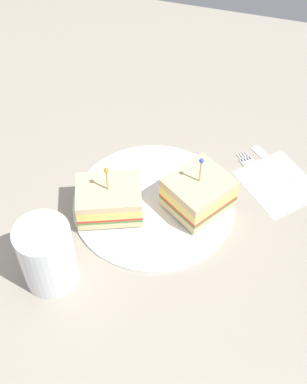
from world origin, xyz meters
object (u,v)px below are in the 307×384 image
plate (154,202)px  napkin (278,183)px  sandwich_half_front (198,193)px  drink_glass (47,257)px  knife (275,166)px  sandwich_half_back (109,200)px  fork (255,171)px

plate → napkin: size_ratio=2.21×
sandwich_half_front → drink_glass: size_ratio=1.12×
napkin → knife: bearing=105.4°
knife → sandwich_half_back: bearing=-143.9°
sandwich_half_back → drink_glass: drink_glass is taller
sandwich_half_back → fork: 24.61cm
napkin → knife: knife is taller
plate → fork: bearing=38.1°
drink_glass → sandwich_half_front: bearing=46.1°
sandwich_half_back → fork: sandwich_half_back is taller
napkin → knife: size_ratio=1.17×
sandwich_half_back → knife: 28.18cm
sandwich_half_back → drink_glass: size_ratio=1.10×
fork → drink_glass: bearing=-131.6°
sandwich_half_back → drink_glass: 13.28cm
fork → knife: bearing=35.5°
sandwich_half_back → drink_glass: bearing=-108.5°
plate → drink_glass: size_ratio=2.40×
sandwich_half_front → napkin: bearing=36.1°
knife → plate: bearing=-142.3°
plate → drink_glass: bearing=-121.9°
plate → fork: size_ratio=2.49×
sandwich_half_front → drink_glass: sandwich_half_front is taller
sandwich_half_front → drink_glass: (-16.52, -17.15, 1.08)cm
drink_glass → fork: size_ratio=1.03×
plate → knife: bearing=37.7°
sandwich_half_back → fork: size_ratio=1.13×
fork → knife: size_ratio=1.04×
drink_glass → fork: 36.29cm
sandwich_half_front → fork: (7.37, 9.79, -3.38)cm
drink_glass → knife: bearing=47.3°
sandwich_half_front → knife: size_ratio=1.21×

